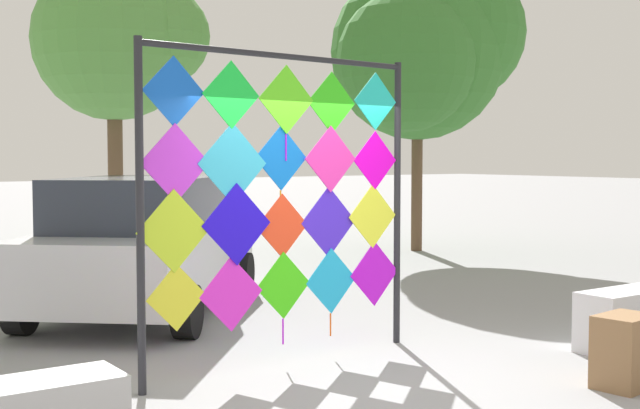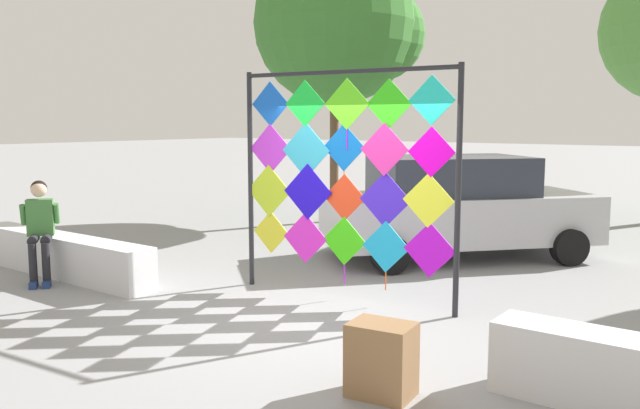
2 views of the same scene
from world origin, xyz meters
name	(u,v)px [view 1 (image 1 of 2)]	position (x,y,z in m)	size (l,w,h in m)	color
ground	(373,387)	(0.00, 0.00, 0.00)	(120.00, 120.00, 0.00)	gray
kite_display_rack	(283,186)	(-0.24, 1.06, 1.70)	(3.08, 0.35, 2.96)	#232328
parked_car	(145,244)	(-0.23, 4.36, 0.87)	(4.34, 4.58, 1.72)	#B7B7BC
cardboard_box_large	(625,351)	(1.76, -1.25, 0.31)	(0.53, 0.39, 0.63)	olive
tree_palm_like	(122,38)	(2.04, 10.75, 4.38)	(3.40, 3.26, 5.96)	brown
tree_far_right	(426,49)	(7.18, 7.31, 4.17)	(4.45, 3.81, 6.05)	brown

